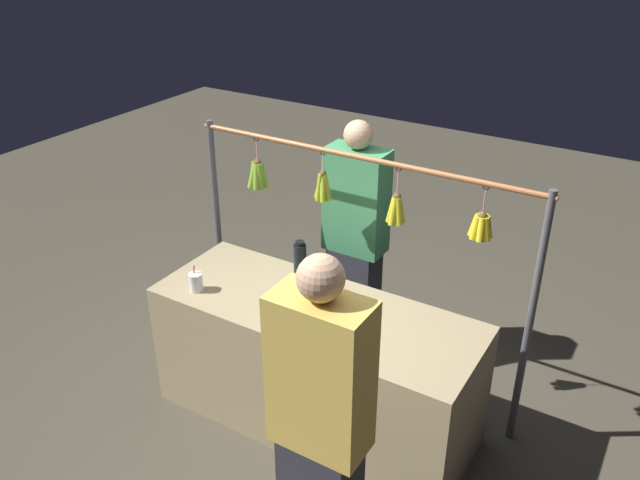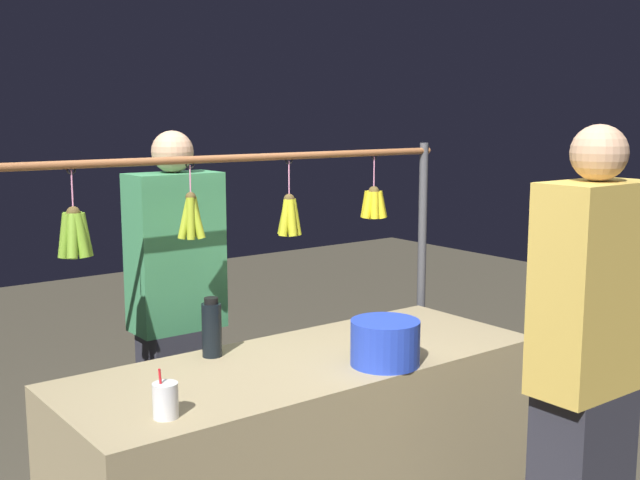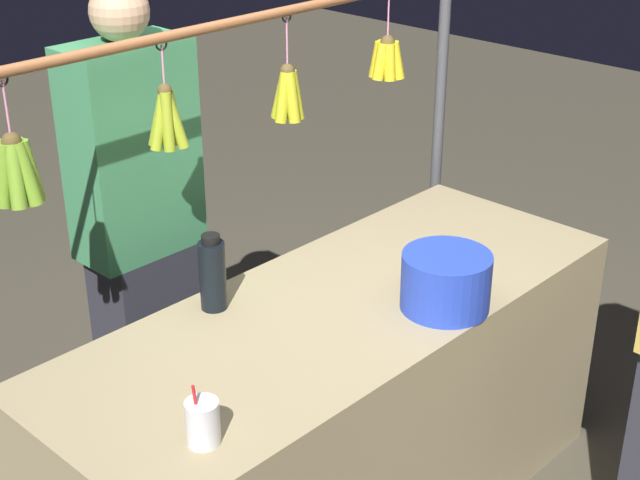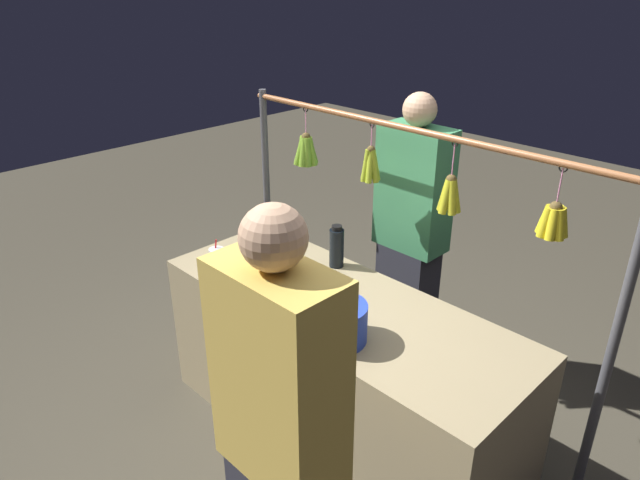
{
  "view_description": "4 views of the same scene",
  "coord_description": "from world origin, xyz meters",
  "px_view_note": "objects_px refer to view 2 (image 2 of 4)",
  "views": [
    {
      "loc": [
        -1.67,
        2.69,
        2.94
      ],
      "look_at": [
        -0.03,
        0.0,
        1.29
      ],
      "focal_mm": 36.63,
      "sensor_mm": 36.0,
      "label": 1
    },
    {
      "loc": [
        1.77,
        2.41,
        1.79
      ],
      "look_at": [
        -0.07,
        0.0,
        1.31
      ],
      "focal_mm": 44.13,
      "sensor_mm": 36.0,
      "label": 2
    },
    {
      "loc": [
        1.83,
        1.65,
        2.23
      ],
      "look_at": [
        0.09,
        0.0,
        1.08
      ],
      "focal_mm": 52.59,
      "sensor_mm": 36.0,
      "label": 3
    },
    {
      "loc": [
        -1.65,
        1.78,
        2.32
      ],
      "look_at": [
        0.14,
        0.0,
        1.13
      ],
      "focal_mm": 32.47,
      "sensor_mm": 36.0,
      "label": 4
    }
  ],
  "objects_px": {
    "customer_person": "(586,381)",
    "drink_cup": "(165,400)",
    "water_bottle": "(212,328)",
    "blue_bucket": "(385,343)",
    "vendor_person": "(177,321)"
  },
  "relations": [
    {
      "from": "customer_person",
      "to": "drink_cup",
      "type": "bearing_deg",
      "value": -27.54
    },
    {
      "from": "water_bottle",
      "to": "blue_bucket",
      "type": "distance_m",
      "value": 0.69
    },
    {
      "from": "customer_person",
      "to": "blue_bucket",
      "type": "bearing_deg",
      "value": -60.36
    },
    {
      "from": "blue_bucket",
      "to": "customer_person",
      "type": "distance_m",
      "value": 0.74
    },
    {
      "from": "water_bottle",
      "to": "drink_cup",
      "type": "relative_size",
      "value": 1.48
    },
    {
      "from": "drink_cup",
      "to": "blue_bucket",
      "type": "bearing_deg",
      "value": 178.41
    },
    {
      "from": "water_bottle",
      "to": "drink_cup",
      "type": "bearing_deg",
      "value": 47.14
    },
    {
      "from": "blue_bucket",
      "to": "vendor_person",
      "type": "xyz_separation_m",
      "value": [
        0.37,
        -1.02,
        -0.07
      ]
    },
    {
      "from": "water_bottle",
      "to": "customer_person",
      "type": "bearing_deg",
      "value": 126.41
    },
    {
      "from": "water_bottle",
      "to": "blue_bucket",
      "type": "relative_size",
      "value": 0.89
    },
    {
      "from": "blue_bucket",
      "to": "customer_person",
      "type": "height_order",
      "value": "customer_person"
    },
    {
      "from": "vendor_person",
      "to": "customer_person",
      "type": "distance_m",
      "value": 1.81
    },
    {
      "from": "vendor_person",
      "to": "customer_person",
      "type": "xyz_separation_m",
      "value": [
        -0.73,
        1.66,
        0.02
      ]
    },
    {
      "from": "water_bottle",
      "to": "blue_bucket",
      "type": "bearing_deg",
      "value": 133.67
    },
    {
      "from": "blue_bucket",
      "to": "customer_person",
      "type": "xyz_separation_m",
      "value": [
        -0.37,
        0.64,
        -0.05
      ]
    }
  ]
}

